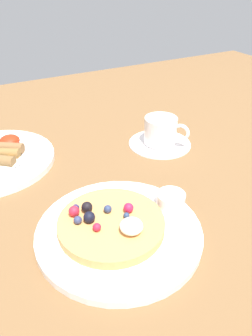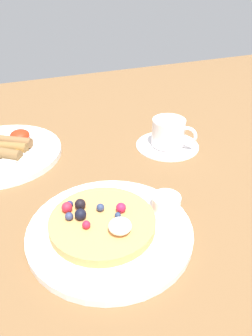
{
  "view_description": "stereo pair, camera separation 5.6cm",
  "coord_description": "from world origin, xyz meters",
  "px_view_note": "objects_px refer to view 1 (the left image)",
  "views": [
    {
      "loc": [
        -0.25,
        -0.48,
        0.38
      ],
      "look_at": [
        -0.0,
        -0.01,
        0.04
      ],
      "focal_mm": 34.67,
      "sensor_mm": 36.0,
      "label": 1
    },
    {
      "loc": [
        -0.2,
        -0.5,
        0.38
      ],
      "look_at": [
        -0.0,
        -0.01,
        0.04
      ],
      "focal_mm": 34.67,
      "sensor_mm": 36.0,
      "label": 2
    }
  ],
  "objects_px": {
    "coffee_saucer": "(160,143)",
    "coffee_cup": "(161,130)",
    "syrup_ramekin": "(171,200)",
    "pancake_plate": "(119,232)"
  },
  "relations": [
    {
      "from": "pancake_plate",
      "to": "coffee_cup",
      "type": "relative_size",
      "value": 2.8
    },
    {
      "from": "coffee_cup",
      "to": "syrup_ramekin",
      "type": "bearing_deg",
      "value": -119.5
    },
    {
      "from": "pancake_plate",
      "to": "syrup_ramekin",
      "type": "distance_m",
      "value": 0.11
    },
    {
      "from": "coffee_saucer",
      "to": "coffee_cup",
      "type": "xyz_separation_m",
      "value": [
        0.0,
        -0.0,
        0.04
      ]
    },
    {
      "from": "pancake_plate",
      "to": "syrup_ramekin",
      "type": "height_order",
      "value": "syrup_ramekin"
    },
    {
      "from": "coffee_saucer",
      "to": "coffee_cup",
      "type": "bearing_deg",
      "value": -51.14
    },
    {
      "from": "coffee_saucer",
      "to": "syrup_ramekin",
      "type": "bearing_deg",
      "value": -119.13
    },
    {
      "from": "coffee_saucer",
      "to": "coffee_cup",
      "type": "height_order",
      "value": "coffee_cup"
    },
    {
      "from": "syrup_ramekin",
      "to": "coffee_cup",
      "type": "xyz_separation_m",
      "value": [
        0.12,
        0.22,
        0.01
      ]
    },
    {
      "from": "pancake_plate",
      "to": "coffee_cup",
      "type": "bearing_deg",
      "value": 44.69
    }
  ]
}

